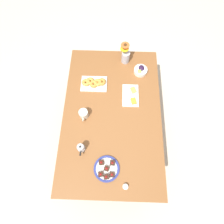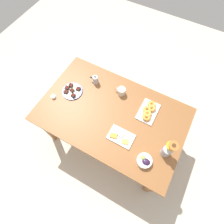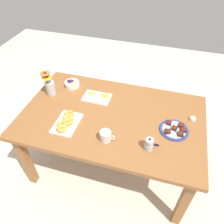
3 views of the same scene
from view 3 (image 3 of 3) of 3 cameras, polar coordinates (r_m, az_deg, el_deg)
The scene contains 10 objects.
ground_plane at distance 2.50m, azimuth 0.00°, elevation -13.21°, with size 6.00×6.00×0.00m, color beige.
dining_table at distance 1.99m, azimuth 0.00°, elevation -2.64°, with size 1.60×1.00×0.74m.
coffee_mug at distance 1.70m, azimuth -1.66°, elevation -6.26°, with size 0.13×0.09×0.09m.
grape_bowl at distance 2.28m, azimuth -10.40°, elevation 7.28°, with size 0.15×0.15×0.07m.
cheese_platter at distance 2.10m, azimuth -3.89°, elevation 3.88°, with size 0.26×0.17×0.03m.
croissant_platter at distance 1.88m, azimuth -11.84°, elevation -2.53°, with size 0.19×0.29×0.05m.
jam_cup_honey at distance 2.00m, azimuth 20.37°, elevation -1.70°, with size 0.05×0.05×0.03m.
dessert_plate at distance 1.86m, azimuth 15.98°, elevation -4.46°, with size 0.23×0.23×0.05m.
flower_vase at distance 2.19m, azimuth -15.88°, elevation 6.43°, with size 0.10×0.11×0.25m.
moka_pot at distance 1.67m, azimuth 9.69°, elevation -8.34°, with size 0.11×0.07×0.12m.
Camera 3 is at (0.39, -1.33, 2.07)m, focal length 35.00 mm.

